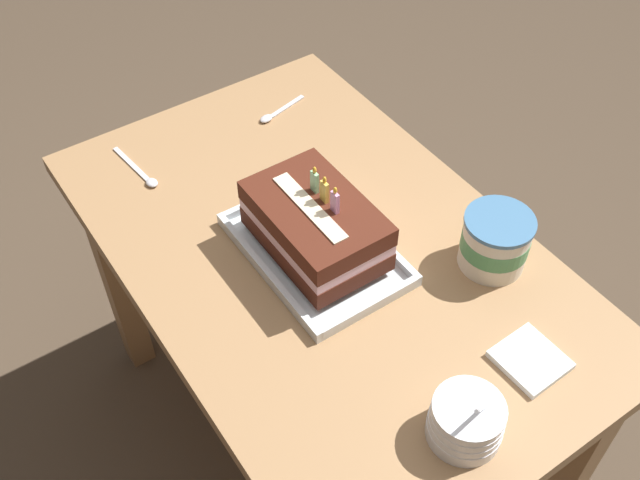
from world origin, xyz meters
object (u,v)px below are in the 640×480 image
at_px(birthday_cake, 316,225).
at_px(serving_spoon_near_tray, 144,176).
at_px(serving_spoon_by_bowls, 273,115).
at_px(foil_tray, 316,251).
at_px(napkin_pile, 530,360).
at_px(bowl_stack, 466,421).
at_px(ice_cream_tub, 495,241).

relative_size(birthday_cake, serving_spoon_near_tray, 1.58).
distance_m(birthday_cake, serving_spoon_by_bowls, 0.42).
bearing_deg(foil_tray, napkin_pile, 21.52).
distance_m(birthday_cake, serving_spoon_near_tray, 0.41).
bearing_deg(napkin_pile, serving_spoon_near_tray, -156.79).
xyz_separation_m(birthday_cake, bowl_stack, (0.42, -0.02, -0.04)).
bearing_deg(bowl_stack, ice_cream_tub, 130.20).
xyz_separation_m(birthday_cake, serving_spoon_by_bowls, (-0.38, 0.15, -0.07)).
bearing_deg(serving_spoon_by_bowls, birthday_cake, -20.85).
relative_size(serving_spoon_by_bowls, napkin_pile, 1.24).
bearing_deg(birthday_cake, bowl_stack, -2.79).
relative_size(ice_cream_tub, serving_spoon_by_bowls, 0.94).
relative_size(birthday_cake, bowl_stack, 2.10).
bearing_deg(bowl_stack, birthday_cake, 177.21).
bearing_deg(foil_tray, serving_spoon_near_tray, -155.05).
distance_m(birthday_cake, bowl_stack, 0.42).
xyz_separation_m(foil_tray, serving_spoon_near_tray, (-0.36, -0.17, -0.00)).
height_order(birthday_cake, serving_spoon_by_bowls, birthday_cake).
bearing_deg(bowl_stack, napkin_pile, 100.96).
bearing_deg(ice_cream_tub, foil_tray, -127.94).
bearing_deg(serving_spoon_near_tray, napkin_pile, 23.21).
relative_size(birthday_cake, napkin_pile, 2.37).
bearing_deg(napkin_pile, ice_cream_tub, 153.71).
height_order(birthday_cake, serving_spoon_near_tray, birthday_cake).
distance_m(foil_tray, ice_cream_tub, 0.32).
distance_m(ice_cream_tub, serving_spoon_by_bowls, 0.59).
distance_m(foil_tray, birthday_cake, 0.07).
bearing_deg(birthday_cake, serving_spoon_by_bowls, 159.15).
distance_m(foil_tray, napkin_pile, 0.41).
bearing_deg(ice_cream_tub, bowl_stack, -49.80).
xyz_separation_m(bowl_stack, serving_spoon_near_tray, (-0.78, -0.15, -0.03)).
height_order(foil_tray, ice_cream_tub, ice_cream_tub).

